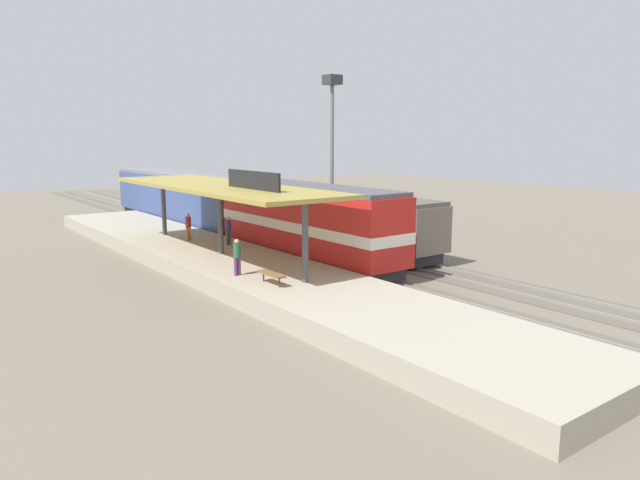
{
  "coord_description": "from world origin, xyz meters",
  "views": [
    {
      "loc": [
        -19.02,
        -28.35,
        7.19
      ],
      "look_at": [
        -1.38,
        -4.78,
        2.0
      ],
      "focal_mm": 32.59,
      "sensor_mm": 36.0,
      "label": 1
    }
  ],
  "objects_px": {
    "locomotive": "(306,223)",
    "person_walking": "(237,255)",
    "freight_car": "(362,223)",
    "light_mast": "(332,121)",
    "platform_bench": "(271,274)",
    "person_waiting": "(188,225)",
    "passenger_carriage_single": "(178,198)",
    "person_boarding": "(228,229)"
  },
  "relations": [
    {
      "from": "locomotive",
      "to": "person_walking",
      "type": "distance_m",
      "value": 7.27
    },
    {
      "from": "locomotive",
      "to": "person_walking",
      "type": "bearing_deg",
      "value": -151.43
    },
    {
      "from": "freight_car",
      "to": "light_mast",
      "type": "height_order",
      "value": "light_mast"
    },
    {
      "from": "freight_car",
      "to": "platform_bench",
      "type": "bearing_deg",
      "value": -149.62
    },
    {
      "from": "freight_car",
      "to": "person_waiting",
      "type": "height_order",
      "value": "freight_car"
    },
    {
      "from": "passenger_carriage_single",
      "to": "freight_car",
      "type": "bearing_deg",
      "value": -75.37
    },
    {
      "from": "platform_bench",
      "to": "freight_car",
      "type": "xyz_separation_m",
      "value": [
        10.6,
        6.21,
        0.63
      ]
    },
    {
      "from": "passenger_carriage_single",
      "to": "freight_car",
      "type": "relative_size",
      "value": 1.67
    },
    {
      "from": "person_walking",
      "to": "person_boarding",
      "type": "bearing_deg",
      "value": 64.92
    },
    {
      "from": "passenger_carriage_single",
      "to": "light_mast",
      "type": "height_order",
      "value": "light_mast"
    },
    {
      "from": "person_waiting",
      "to": "person_boarding",
      "type": "xyz_separation_m",
      "value": [
        1.25,
        -2.88,
        0.0
      ]
    },
    {
      "from": "platform_bench",
      "to": "locomotive",
      "type": "height_order",
      "value": "locomotive"
    },
    {
      "from": "light_mast",
      "to": "person_boarding",
      "type": "distance_m",
      "value": 13.22
    },
    {
      "from": "person_waiting",
      "to": "person_walking",
      "type": "relative_size",
      "value": 1.0
    },
    {
      "from": "freight_car",
      "to": "person_walking",
      "type": "height_order",
      "value": "freight_car"
    },
    {
      "from": "passenger_carriage_single",
      "to": "freight_car",
      "type": "distance_m",
      "value": 18.22
    },
    {
      "from": "locomotive",
      "to": "freight_car",
      "type": "xyz_separation_m",
      "value": [
        4.6,
        0.38,
        -0.44
      ]
    },
    {
      "from": "passenger_carriage_single",
      "to": "person_waiting",
      "type": "height_order",
      "value": "passenger_carriage_single"
    },
    {
      "from": "platform_bench",
      "to": "person_boarding",
      "type": "relative_size",
      "value": 0.99
    },
    {
      "from": "light_mast",
      "to": "person_boarding",
      "type": "relative_size",
      "value": 6.84
    },
    {
      "from": "platform_bench",
      "to": "person_boarding",
      "type": "xyz_separation_m",
      "value": [
        2.99,
        9.54,
        0.51
      ]
    },
    {
      "from": "person_boarding",
      "to": "person_walking",
      "type": "bearing_deg",
      "value": -115.08
    },
    {
      "from": "platform_bench",
      "to": "person_walking",
      "type": "relative_size",
      "value": 0.99
    },
    {
      "from": "passenger_carriage_single",
      "to": "locomotive",
      "type": "bearing_deg",
      "value": -90.0
    },
    {
      "from": "person_walking",
      "to": "person_boarding",
      "type": "relative_size",
      "value": 1.0
    },
    {
      "from": "platform_bench",
      "to": "passenger_carriage_single",
      "type": "bearing_deg",
      "value": 75.87
    },
    {
      "from": "platform_bench",
      "to": "locomotive",
      "type": "xyz_separation_m",
      "value": [
        6.0,
        5.84,
        1.07
      ]
    },
    {
      "from": "freight_car",
      "to": "light_mast",
      "type": "xyz_separation_m",
      "value": [
        3.2,
        7.2,
        6.43
      ]
    },
    {
      "from": "freight_car",
      "to": "locomotive",
      "type": "bearing_deg",
      "value": -175.3
    },
    {
      "from": "locomotive",
      "to": "passenger_carriage_single",
      "type": "relative_size",
      "value": 0.72
    },
    {
      "from": "platform_bench",
      "to": "person_walking",
      "type": "height_order",
      "value": "person_walking"
    },
    {
      "from": "person_waiting",
      "to": "person_walking",
      "type": "height_order",
      "value": "same"
    },
    {
      "from": "locomotive",
      "to": "person_waiting",
      "type": "bearing_deg",
      "value": 122.91
    },
    {
      "from": "person_boarding",
      "to": "passenger_carriage_single",
      "type": "bearing_deg",
      "value": 78.1
    },
    {
      "from": "freight_car",
      "to": "person_boarding",
      "type": "height_order",
      "value": "freight_car"
    },
    {
      "from": "light_mast",
      "to": "person_walking",
      "type": "height_order",
      "value": "light_mast"
    },
    {
      "from": "freight_car",
      "to": "person_walking",
      "type": "xyz_separation_m",
      "value": [
        -10.97,
        -3.85,
        -0.12
      ]
    },
    {
      "from": "freight_car",
      "to": "person_boarding",
      "type": "distance_m",
      "value": 8.31
    },
    {
      "from": "platform_bench",
      "to": "person_waiting",
      "type": "distance_m",
      "value": 12.55
    },
    {
      "from": "locomotive",
      "to": "person_waiting",
      "type": "distance_m",
      "value": 7.86
    },
    {
      "from": "platform_bench",
      "to": "person_boarding",
      "type": "bearing_deg",
      "value": 72.61
    },
    {
      "from": "freight_car",
      "to": "person_boarding",
      "type": "xyz_separation_m",
      "value": [
        -7.61,
        3.32,
        -0.12
      ]
    }
  ]
}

